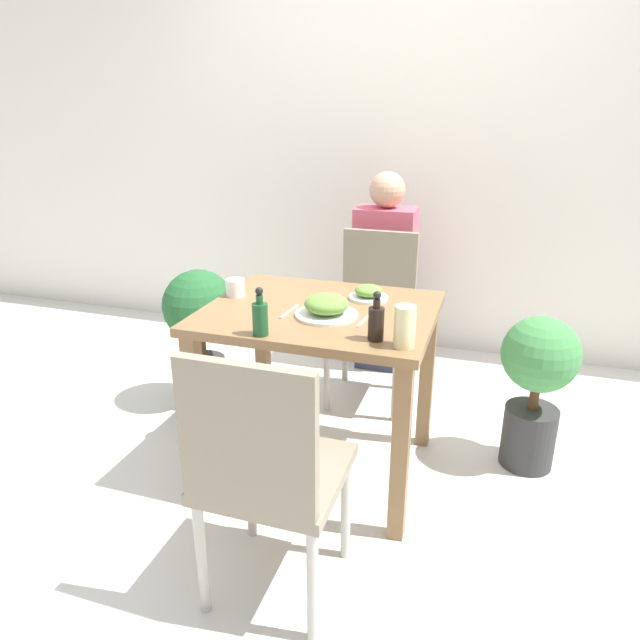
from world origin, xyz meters
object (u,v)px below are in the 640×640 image
(chair_near, at_px, (265,468))
(juice_glass, at_px, (405,327))
(potted_plant_left, at_px, (200,323))
(person_figure, at_px, (384,275))
(food_plate, at_px, (326,307))
(side_plate, at_px, (368,293))
(drink_cup, at_px, (235,288))
(potted_plant_right, at_px, (537,380))
(chair_far, at_px, (374,307))
(condiment_bottle, at_px, (260,317))
(sauce_bottle, at_px, (376,322))

(chair_near, xyz_separation_m, juice_glass, (0.32, 0.47, 0.31))
(potted_plant_left, bearing_deg, person_figure, 44.29)
(chair_near, height_order, food_plate, chair_near)
(side_plate, height_order, drink_cup, drink_cup)
(potted_plant_left, bearing_deg, juice_glass, -29.07)
(juice_glass, relative_size, potted_plant_right, 0.21)
(food_plate, distance_m, side_plate, 0.27)
(drink_cup, distance_m, potted_plant_left, 0.58)
(chair_near, distance_m, food_plate, 0.73)
(chair_far, bearing_deg, condiment_bottle, -98.78)
(side_plate, xyz_separation_m, condiment_bottle, (-0.27, -0.51, 0.04))
(potted_plant_left, bearing_deg, chair_near, -52.92)
(chair_near, xyz_separation_m, chair_far, (-0.02, 1.50, 0.00))
(sauce_bottle, height_order, person_figure, person_figure)
(juice_glass, distance_m, person_figure, 1.48)
(chair_far, relative_size, juice_glass, 6.19)
(juice_glass, relative_size, sauce_bottle, 0.82)
(chair_near, relative_size, chair_far, 1.00)
(chair_near, relative_size, potted_plant_right, 1.28)
(side_plate, bearing_deg, potted_plant_right, 10.16)
(side_plate, relative_size, sauce_bottle, 0.93)
(chair_far, bearing_deg, side_plate, -80.10)
(chair_far, distance_m, drink_cup, 0.89)
(chair_near, distance_m, potted_plant_right, 1.32)
(side_plate, relative_size, person_figure, 0.14)
(chair_far, bearing_deg, person_figure, 94.31)
(juice_glass, bearing_deg, drink_cup, 157.46)
(chair_far, relative_size, condiment_bottle, 5.05)
(side_plate, height_order, potted_plant_left, side_plate)
(chair_far, height_order, condiment_bottle, condiment_bottle)
(sauce_bottle, height_order, condiment_bottle, same)
(condiment_bottle, bearing_deg, side_plate, 62.27)
(drink_cup, relative_size, potted_plant_left, 0.11)
(potted_plant_left, bearing_deg, potted_plant_right, -1.86)
(food_plate, bearing_deg, side_plate, 67.35)
(drink_cup, height_order, person_figure, person_figure)
(sauce_bottle, height_order, potted_plant_right, sauce_bottle)
(chair_far, bearing_deg, drink_cup, -122.21)
(juice_glass, xyz_separation_m, potted_plant_right, (0.48, 0.59, -0.40))
(condiment_bottle, distance_m, potted_plant_right, 1.24)
(chair_far, height_order, side_plate, chair_far)
(side_plate, relative_size, juice_glass, 1.14)
(drink_cup, xyz_separation_m, potted_plant_left, (-0.37, 0.32, -0.32))
(juice_glass, distance_m, sauce_bottle, 0.11)
(chair_far, distance_m, food_plate, 0.88)
(juice_glass, distance_m, potted_plant_right, 0.86)
(food_plate, xyz_separation_m, juice_glass, (0.34, -0.21, 0.03))
(chair_near, height_order, sauce_bottle, sauce_bottle)
(juice_glass, bearing_deg, chair_near, -124.13)
(potted_plant_left, distance_m, potted_plant_right, 1.63)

